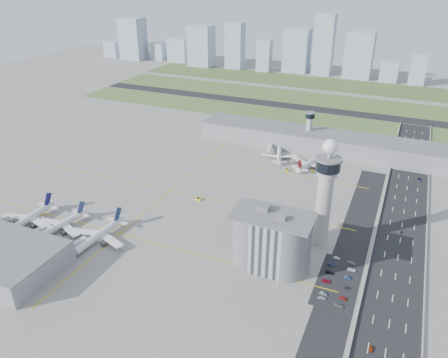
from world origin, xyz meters
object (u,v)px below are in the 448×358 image
at_px(admin_building, 271,241).
at_px(airplane_far_a, 279,152).
at_px(jet_bridge_far_1, 328,155).
at_px(car_lot_9, 348,278).
at_px(car_hw_2, 419,179).
at_px(jet_bridge_near_2, 66,253).
at_px(car_hw_4, 404,149).
at_px(airplane_near_b, 58,223).
at_px(secondary_tower, 309,127).
at_px(tug_3, 198,199).
at_px(tug_2, 66,228).
at_px(tug_4, 287,170).
at_px(car_lot_10, 352,270).
at_px(control_tower, 325,190).
at_px(car_lot_7, 343,298).
at_px(airplane_far_b, 311,159).
at_px(car_lot_2, 326,281).
at_px(tug_5, 313,170).
at_px(car_lot_8, 347,288).
at_px(airplane_near_c, 96,233).
at_px(jet_bridge_near_1, 25,240).
at_px(tug_0, 41,214).
at_px(car_lot_6, 339,306).
at_px(tug_1, 114,219).
at_px(car_hw_0, 371,349).
at_px(jet_bridge_far_0, 271,146).
at_px(car_lot_5, 337,258).
at_px(car_lot_3, 330,272).
at_px(car_lot_0, 322,298).
at_px(car_lot_4, 331,265).
at_px(car_hw_1, 399,232).
at_px(car_lot_11, 352,263).
at_px(car_lot_1, 324,294).

bearing_deg(admin_building, airplane_far_a, 105.21).
xyz_separation_m(jet_bridge_far_1, car_lot_9, (40.44, -149.34, -2.26)).
xyz_separation_m(admin_building, car_hw_2, (70.52, 141.74, -14.72)).
distance_m(jet_bridge_near_2, car_hw_4, 288.83).
height_order(airplane_near_b, car_hw_2, airplane_near_b).
relative_size(secondary_tower, tug_3, 8.99).
height_order(tug_2, tug_4, tug_4).
bearing_deg(airplane_far_a, car_lot_10, -164.76).
relative_size(control_tower, car_hw_4, 20.02).
bearing_deg(car_lot_7, secondary_tower, 22.52).
height_order(airplane_far_b, car_lot_2, airplane_far_b).
xyz_separation_m(tug_5, car_hw_4, (62.27, 76.28, -0.25)).
relative_size(secondary_tower, car_lot_8, 10.03).
bearing_deg(airplane_near_c, control_tower, 117.00).
distance_m(control_tower, admin_building, 41.10).
bearing_deg(jet_bridge_near_1, tug_0, 39.90).
height_order(airplane_far_b, car_lot_8, airplane_far_b).
bearing_deg(car_lot_2, car_lot_7, -130.61).
distance_m(jet_bridge_far_1, car_lot_2, 159.56).
bearing_deg(control_tower, car_lot_6, -67.45).
xyz_separation_m(tug_1, car_hw_0, (161.63, -41.92, -0.43)).
bearing_deg(jet_bridge_far_0, car_lot_5, 21.34).
height_order(car_lot_2, car_lot_3, car_lot_3).
distance_m(control_tower, jet_bridge_far_0, 145.99).
relative_size(tug_0, car_lot_9, 0.78).
bearing_deg(car_lot_0, jet_bridge_near_2, 90.75).
xyz_separation_m(tug_1, car_lot_3, (135.63, 1.60, -0.41)).
xyz_separation_m(car_lot_6, car_hw_4, (16.12, 218.77, -0.10)).
xyz_separation_m(car_lot_2, car_lot_4, (-0.46, 14.48, 0.05)).
height_order(jet_bridge_near_2, tug_4, jet_bridge_near_2).
height_order(secondary_tower, tug_1, secondary_tower).
distance_m(airplane_near_b, car_lot_8, 169.82).
height_order(admin_building, tug_3, admin_building).
relative_size(car_lot_5, car_hw_1, 0.96).
height_order(tug_0, car_hw_1, tug_0).
distance_m(tug_5, car_lot_3, 125.09).
bearing_deg(car_lot_11, car_lot_9, -172.59).
xyz_separation_m(tug_5, car_lot_8, (47.64, -127.87, -0.26)).
xyz_separation_m(airplane_near_c, airplane_far_b, (89.13, 154.81, -0.44)).
height_order(car_lot_3, car_hw_1, car_lot_3).
bearing_deg(car_lot_10, car_lot_9, 169.87).
distance_m(car_lot_1, car_hw_1, 78.68).
relative_size(tug_1, car_lot_6, 0.76).
distance_m(jet_bridge_far_0, car_lot_11, 163.43).
height_order(control_tower, car_lot_5, control_tower).
relative_size(car_lot_10, car_hw_1, 1.28).
bearing_deg(car_hw_4, car_hw_2, -75.06).
distance_m(airplane_near_c, tug_0, 53.61).
relative_size(airplane_near_c, car_lot_8, 14.04).
bearing_deg(car_lot_4, airplane_near_c, 113.11).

